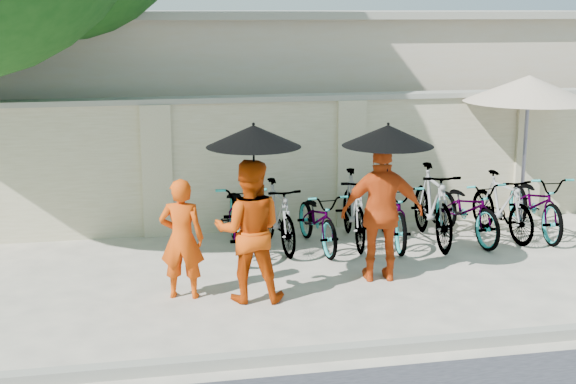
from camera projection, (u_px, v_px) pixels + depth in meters
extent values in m
plane|color=beige|center=(256.00, 301.00, 9.46)|extent=(80.00, 80.00, 0.00)
cube|color=gray|center=(284.00, 357.00, 7.83)|extent=(40.00, 0.16, 0.12)
cube|color=beige|center=(286.00, 164.00, 12.49)|extent=(20.00, 0.30, 2.00)
cube|color=#B8AF9F|center=(298.00, 98.00, 16.18)|extent=(14.00, 6.00, 3.20)
imported|color=#D14007|center=(182.00, 239.00, 9.45)|extent=(0.60, 0.46, 1.45)
imported|color=#C03D06|center=(249.00, 231.00, 9.35)|extent=(0.92, 0.78, 1.69)
cylinder|color=black|center=(254.00, 180.00, 9.14)|extent=(0.02, 0.02, 1.02)
cone|color=black|center=(254.00, 136.00, 9.03)|extent=(1.08, 1.08, 0.25)
imported|color=#CB4211|center=(382.00, 213.00, 10.04)|extent=(1.08, 0.56, 1.76)
cylinder|color=black|center=(387.00, 171.00, 9.84)|extent=(0.02, 0.02, 0.87)
cone|color=black|center=(388.00, 135.00, 9.74)|extent=(1.13, 1.13, 0.26)
cylinder|color=gray|center=(520.00, 222.00, 12.78)|extent=(0.45, 0.45, 0.09)
cylinder|color=slate|center=(524.00, 159.00, 12.55)|extent=(0.06, 0.06, 2.13)
cone|color=tan|center=(529.00, 88.00, 12.30)|extent=(2.36, 2.36, 0.41)
imported|color=slate|center=(238.00, 216.00, 11.31)|extent=(0.78, 2.00, 1.04)
imported|color=slate|center=(278.00, 216.00, 11.43)|extent=(0.63, 1.67, 0.98)
imported|color=slate|center=(318.00, 219.00, 11.47)|extent=(0.71, 1.69, 0.87)
imported|color=slate|center=(354.00, 208.00, 11.69)|extent=(0.69, 1.81, 1.06)
imported|color=slate|center=(393.00, 212.00, 11.69)|extent=(0.85, 1.88, 0.95)
imported|color=slate|center=(433.00, 205.00, 11.70)|extent=(0.70, 1.94, 1.14)
imported|color=slate|center=(467.00, 209.00, 11.90)|extent=(0.85, 1.86, 0.94)
imported|color=slate|center=(502.00, 205.00, 12.02)|extent=(0.67, 1.67, 0.98)
imported|color=slate|center=(536.00, 203.00, 12.16)|extent=(0.77, 1.89, 0.97)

